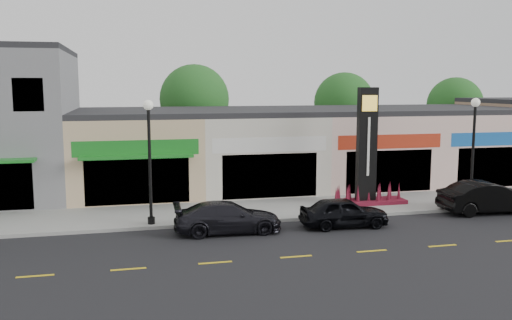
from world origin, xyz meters
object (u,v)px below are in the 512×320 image
at_px(car_dark_sedan, 228,217).
at_px(car_black_conv, 488,197).
at_px(lamp_west_near, 149,149).
at_px(lamp_east_near, 473,141).
at_px(car_black_sedan, 344,212).
at_px(pylon_sign, 366,163).

distance_m(car_dark_sedan, car_black_conv, 13.13).
relative_size(lamp_west_near, car_black_conv, 1.15).
bearing_deg(car_dark_sedan, lamp_east_near, -80.78).
distance_m(car_dark_sedan, car_black_sedan, 5.19).
height_order(lamp_west_near, car_black_conv, lamp_west_near).
bearing_deg(lamp_east_near, pylon_sign, 161.25).
height_order(lamp_east_near, car_black_conv, lamp_east_near).
distance_m(car_black_sedan, car_black_conv, 7.98).
height_order(lamp_east_near, car_black_sedan, lamp_east_near).
bearing_deg(car_black_conv, lamp_west_near, 88.95).
xyz_separation_m(lamp_east_near, car_black_sedan, (-7.67, -1.90, -2.81)).
bearing_deg(pylon_sign, lamp_west_near, -171.23).
bearing_deg(car_black_conv, pylon_sign, 65.14).
distance_m(lamp_east_near, car_dark_sedan, 13.26).
bearing_deg(pylon_sign, car_black_sedan, -126.61).
height_order(lamp_east_near, car_dark_sedan, lamp_east_near).
distance_m(pylon_sign, car_black_conv, 6.11).
relative_size(lamp_east_near, car_black_conv, 1.15).
relative_size(pylon_sign, car_dark_sedan, 1.31).
xyz_separation_m(lamp_west_near, pylon_sign, (11.00, 1.70, -1.20)).
bearing_deg(pylon_sign, car_dark_sedan, -156.94).
bearing_deg(lamp_east_near, car_black_conv, -75.89).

